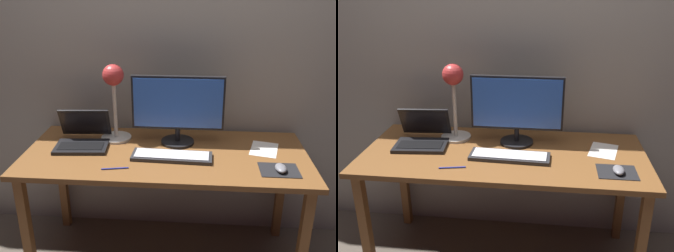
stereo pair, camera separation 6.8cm
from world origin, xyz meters
TOP-DOWN VIEW (x-y plane):
  - back_wall at (0.00, 0.40)m, footprint 4.80×0.06m
  - desk at (0.00, 0.00)m, footprint 1.60×0.70m
  - monitor at (0.06, 0.14)m, footprint 0.54×0.20m
  - keyboard_main at (0.04, -0.07)m, footprint 0.45×0.16m
  - laptop at (-0.50, 0.08)m, footprint 0.32×0.30m
  - desk_lamp at (-0.32, 0.17)m, footprint 0.18×0.18m
  - mousepad at (0.60, -0.17)m, footprint 0.20×0.16m
  - mouse at (0.61, -0.18)m, footprint 0.06×0.10m
  - paper_sheet_near_mouse at (0.57, 0.08)m, footprint 0.20×0.24m
  - pen at (-0.24, -0.23)m, footprint 0.14×0.04m

SIDE VIEW (x-z plane):
  - desk at x=0.00m, z-range 0.29..1.03m
  - paper_sheet_near_mouse at x=0.57m, z-range 0.74..0.74m
  - mousepad at x=0.60m, z-range 0.74..0.74m
  - pen at x=-0.24m, z-range 0.74..0.75m
  - keyboard_main at x=0.04m, z-range 0.74..0.76m
  - mouse at x=0.61m, z-range 0.74..0.78m
  - laptop at x=-0.50m, z-range 0.70..0.90m
  - monitor at x=0.06m, z-range 0.76..1.17m
  - desk_lamp at x=-0.32m, z-range 0.82..1.29m
  - back_wall at x=0.00m, z-range 0.00..2.60m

